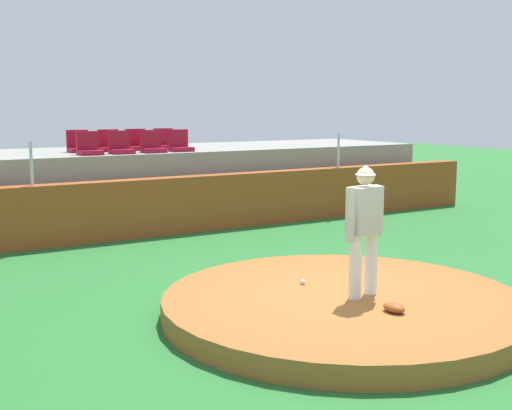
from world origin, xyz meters
TOP-DOWN VIEW (x-y plane):
  - ground_plane at (0.00, 0.00)m, footprint 60.00×60.00m
  - pitchers_mound at (0.00, 0.00)m, footprint 4.72×4.72m
  - pitcher at (0.18, -0.17)m, footprint 0.69×0.35m
  - baseball at (-0.15, 0.70)m, footprint 0.07×0.07m
  - fielding_glove at (0.07, -0.88)m, footprint 0.21×0.31m
  - brick_barrier at (0.00, 6.32)m, footprint 17.63×0.40m
  - fence_post_left at (-2.51, 6.32)m, footprint 0.06×0.06m
  - fence_post_right at (4.83, 6.32)m, footprint 0.06×0.06m
  - bleacher_platform at (0.00, 8.58)m, footprint 15.69×3.46m
  - stadium_chair_0 at (-1.08, 7.37)m, footprint 0.48×0.44m
  - stadium_chair_1 at (-0.37, 7.36)m, footprint 0.48×0.44m
  - stadium_chair_2 at (0.36, 7.35)m, footprint 0.48×0.44m
  - stadium_chair_3 at (1.06, 7.40)m, footprint 0.48×0.44m
  - stadium_chair_4 at (-1.03, 8.30)m, footprint 0.48×0.44m
  - stadium_chair_5 at (-0.33, 8.25)m, footprint 0.48×0.44m
  - stadium_chair_6 at (0.35, 8.29)m, footprint 0.48×0.44m
  - stadium_chair_7 at (1.06, 8.29)m, footprint 0.48×0.44m

SIDE VIEW (x-z plane):
  - ground_plane at x=0.00m, z-range 0.00..0.00m
  - pitchers_mound at x=0.00m, z-range 0.00..0.27m
  - baseball at x=-0.15m, z-range 0.27..0.35m
  - fielding_glove at x=0.07m, z-range 0.27..0.38m
  - brick_barrier at x=0.00m, z-range 0.00..1.21m
  - bleacher_platform at x=0.00m, z-range 0.00..1.68m
  - pitcher at x=0.18m, z-range 0.41..2.12m
  - fence_post_left at x=-2.51m, z-range 1.21..2.06m
  - fence_post_right at x=4.83m, z-range 1.21..2.06m
  - stadium_chair_0 at x=-1.08m, z-range 1.58..2.08m
  - stadium_chair_1 at x=-0.37m, z-range 1.58..2.08m
  - stadium_chair_2 at x=0.36m, z-range 1.58..2.08m
  - stadium_chair_3 at x=1.06m, z-range 1.58..2.08m
  - stadium_chair_4 at x=-1.03m, z-range 1.58..2.08m
  - stadium_chair_5 at x=-0.33m, z-range 1.58..2.08m
  - stadium_chair_6 at x=0.35m, z-range 1.58..2.08m
  - stadium_chair_7 at x=1.06m, z-range 1.58..2.08m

